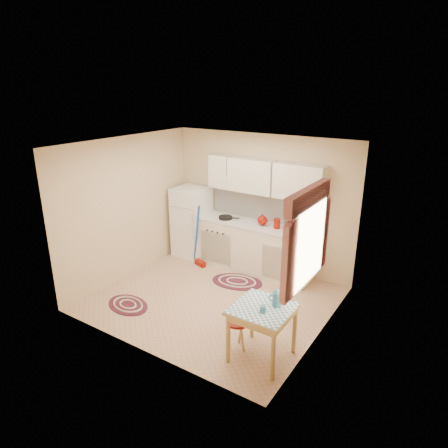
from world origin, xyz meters
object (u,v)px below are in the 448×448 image
Objects in this scene: table at (262,333)px; stool at (237,334)px; base_cabinets at (252,248)px; fridge at (192,222)px.

table reaches higher than stool.
base_cabinets reaches higher than table.
fridge is 3.22m from stool.
base_cabinets is (1.36, 0.05, -0.26)m from fridge.
base_cabinets reaches higher than stool.
table is at bearing -38.02° from fridge.
base_cabinets is 2.56m from table.
base_cabinets is 3.12× the size of table.
fridge reaches higher than stool.
base_cabinets is at bearing 121.88° from table.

